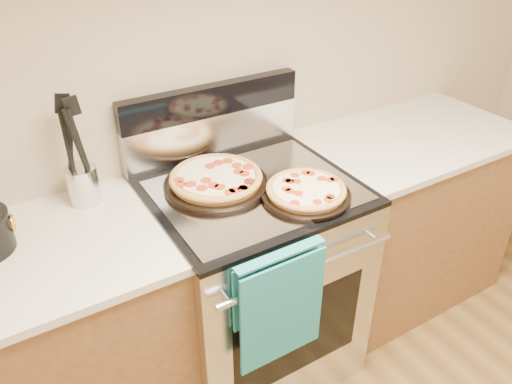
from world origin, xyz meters
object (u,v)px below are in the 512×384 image
range_body (252,282)px  pepperoni_pizza_front (306,191)px  utensil_crock (83,185)px  pepperoni_pizza_back (216,180)px

range_body → pepperoni_pizza_front: 0.54m
range_body → utensil_crock: utensil_crock is taller
pepperoni_pizza_back → utensil_crock: 0.47m
pepperoni_pizza_front → utensil_crock: utensil_crock is taller
pepperoni_pizza_back → pepperoni_pizza_front: size_ratio=1.20×
range_body → utensil_crock: size_ratio=6.51×
range_body → utensil_crock: 0.80m
utensil_crock → pepperoni_pizza_back: bearing=-21.2°
range_body → pepperoni_pizza_front: pepperoni_pizza_front is taller
pepperoni_pizza_front → utensil_crock: 0.79m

